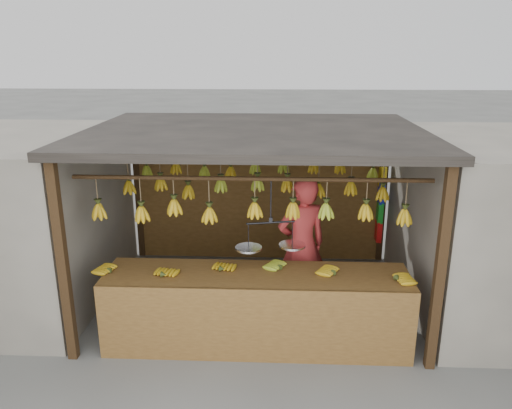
{
  "coord_description": "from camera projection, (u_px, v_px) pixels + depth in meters",
  "views": [
    {
      "loc": [
        0.3,
        -6.33,
        3.35
      ],
      "look_at": [
        0.0,
        0.3,
        1.3
      ],
      "focal_mm": 35.0,
      "sensor_mm": 36.0,
      "label": 1
    }
  ],
  "objects": [
    {
      "name": "bag_bundles",
      "position": [
        380.0,
        203.0,
        7.95
      ],
      "size": [
        0.08,
        0.26,
        1.23
      ],
      "color": "yellow",
      "rests_on": "ground"
    },
    {
      "name": "balance_scale",
      "position": [
        271.0,
        244.0,
        5.72
      ],
      "size": [
        0.8,
        0.4,
        0.82
      ],
      "color": "black",
      "rests_on": "ground"
    },
    {
      "name": "ground",
      "position": [
        255.0,
        298.0,
        7.05
      ],
      "size": [
        80.0,
        80.0,
        0.0
      ],
      "primitive_type": "plane",
      "color": "#5B5B57"
    },
    {
      "name": "hanging_bananas",
      "position": [
        255.0,
        188.0,
        6.56
      ],
      "size": [
        3.62,
        2.23,
        0.39
      ],
      "color": "#B68C13",
      "rests_on": "ground"
    },
    {
      "name": "stall",
      "position": [
        256.0,
        157.0,
        6.78
      ],
      "size": [
        4.3,
        3.3,
        2.4
      ],
      "color": "black",
      "rests_on": "ground"
    },
    {
      "name": "counter",
      "position": [
        256.0,
        294.0,
        5.66
      ],
      "size": [
        3.58,
        0.8,
        0.96
      ],
      "color": "brown",
      "rests_on": "ground"
    },
    {
      "name": "vendor",
      "position": [
        302.0,
        245.0,
        6.5
      ],
      "size": [
        0.79,
        0.66,
        1.84
      ],
      "primitive_type": "imported",
      "rotation": [
        0.0,
        0.0,
        3.52
      ],
      "color": "#BF3333",
      "rests_on": "ground"
    }
  ]
}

